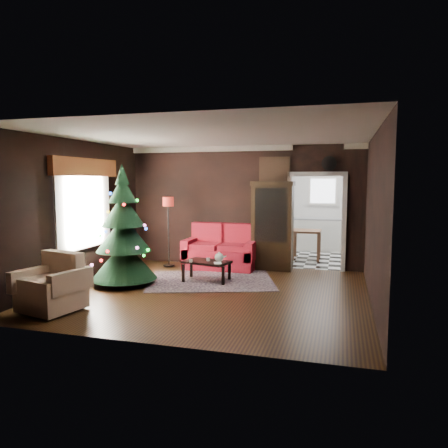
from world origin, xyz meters
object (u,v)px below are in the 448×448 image
(christmas_tree, at_px, (123,231))
(curio_cabinet, at_px, (272,228))
(teapot, at_px, (219,257))
(loveseat, at_px, (221,247))
(kitchen_table, at_px, (306,245))
(floor_lamp, at_px, (169,232))
(wall_clock, at_px, (329,163))
(coffee_table, at_px, (207,271))
(armchair, at_px, (51,282))

(christmas_tree, bearing_deg, curio_cabinet, 40.11)
(christmas_tree, distance_m, teapot, 1.92)
(loveseat, relative_size, kitchen_table, 2.27)
(curio_cabinet, distance_m, floor_lamp, 2.39)
(christmas_tree, relative_size, wall_clock, 7.48)
(loveseat, distance_m, floor_lamp, 1.26)
(floor_lamp, xyz_separation_m, kitchen_table, (3.00, 1.85, -0.45))
(loveseat, xyz_separation_m, floor_lamp, (-1.20, -0.20, 0.33))
(floor_lamp, bearing_deg, loveseat, 9.59)
(teapot, distance_m, kitchen_table, 3.30)
(wall_clock, bearing_deg, teapot, -139.67)
(floor_lamp, bearing_deg, kitchen_table, 31.72)
(coffee_table, bearing_deg, teapot, -5.22)
(floor_lamp, relative_size, teapot, 7.93)
(curio_cabinet, bearing_deg, floor_lamp, -169.80)
(floor_lamp, xyz_separation_m, coffee_table, (1.27, -1.08, -0.62))
(christmas_tree, bearing_deg, armchair, -97.01)
(floor_lamp, distance_m, armchair, 3.61)
(floor_lamp, xyz_separation_m, teapot, (1.54, -1.10, -0.32))
(coffee_table, bearing_deg, curio_cabinet, 54.39)
(coffee_table, xyz_separation_m, kitchen_table, (1.72, 2.93, 0.16))
(armchair, distance_m, kitchen_table, 6.41)
(armchair, bearing_deg, coffee_table, 68.85)
(loveseat, relative_size, floor_lamp, 1.06)
(curio_cabinet, bearing_deg, wall_clock, 8.53)
(curio_cabinet, xyz_separation_m, christmas_tree, (-2.54, -2.14, 0.10))
(curio_cabinet, distance_m, coffee_table, 1.99)
(armchair, xyz_separation_m, coffee_table, (1.70, 2.49, -0.25))
(coffee_table, relative_size, kitchen_table, 1.19)
(armchair, bearing_deg, wall_clock, 59.54)
(teapot, bearing_deg, christmas_tree, -160.38)
(wall_clock, relative_size, kitchen_table, 0.43)
(coffee_table, distance_m, wall_clock, 3.56)
(coffee_table, bearing_deg, armchair, -124.30)
(wall_clock, bearing_deg, floor_lamp, -170.36)
(teapot, xyz_separation_m, kitchen_table, (1.46, 2.95, -0.13))
(armchair, relative_size, teapot, 4.20)
(coffee_table, relative_size, teapot, 4.41)
(wall_clock, bearing_deg, coffee_table, -143.55)
(curio_cabinet, height_order, armchair, curio_cabinet)
(curio_cabinet, xyz_separation_m, teapot, (-0.81, -1.52, -0.44))
(kitchen_table, bearing_deg, armchair, -122.27)
(floor_lamp, relative_size, armchair, 1.89)
(floor_lamp, height_order, teapot, floor_lamp)
(armchair, height_order, coffee_table, armchair)
(curio_cabinet, height_order, coffee_table, curio_cabinet)
(armchair, bearing_deg, kitchen_table, 70.88)
(curio_cabinet, distance_m, teapot, 1.78)
(loveseat, height_order, coffee_table, loveseat)
(loveseat, bearing_deg, coffee_table, -86.59)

